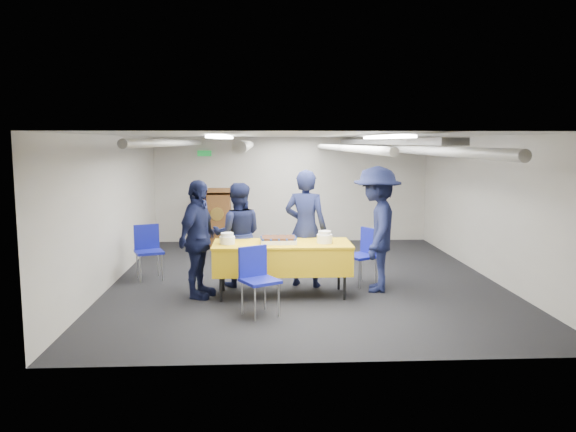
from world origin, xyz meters
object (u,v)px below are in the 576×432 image
object	(u,v)px
sheet_cake	(278,240)
sailor_b	(238,235)
sailor_a	(306,228)
chair_left	(148,246)
chair_near	(257,273)
serving_table	(282,257)
sailor_c	(198,239)
chair_right	(365,250)
sailor_d	(377,229)
podium	(218,217)

from	to	relation	value
sheet_cake	sailor_b	world-z (taller)	sailor_b
sheet_cake	sailor_a	distance (m)	0.70
chair_left	chair_near	bearing A→B (deg)	-48.38
serving_table	sailor_c	size ratio (longest dim) A/B	1.17
chair_right	sailor_b	xyz separation A→B (m)	(-1.96, 0.01, 0.26)
serving_table	chair_right	world-z (taller)	chair_right
sailor_c	sailor_b	bearing A→B (deg)	-20.46
sailor_d	serving_table	bearing A→B (deg)	-68.08
sheet_cake	sailor_a	bearing A→B (deg)	51.50
chair_near	sailor_b	distance (m)	1.51
sailor_c	sheet_cake	bearing A→B (deg)	-68.97
podium	sheet_cake	bearing A→B (deg)	-74.01
serving_table	chair_left	distance (m)	2.40
sailor_b	chair_left	bearing A→B (deg)	-20.49
chair_near	sailor_c	distance (m)	1.21
serving_table	sailor_c	distance (m)	1.22
podium	sailor_a	xyz separation A→B (m)	(1.59, -3.49, 0.28)
sheet_cake	podium	distance (m)	4.20
serving_table	podium	world-z (taller)	podium
sailor_a	podium	bearing A→B (deg)	-45.76
chair_left	sailor_b	size ratio (longest dim) A/B	0.55
serving_table	sailor_d	bearing A→B (deg)	8.44
podium	chair_left	distance (m)	3.05
chair_near	chair_left	size ratio (longest dim) A/B	1.00
sailor_b	sailor_d	world-z (taller)	sailor_d
sailor_a	sailor_c	xyz separation A→B (m)	(-1.57, -0.57, -0.06)
chair_near	chair_right	distance (m)	2.21
sailor_d	chair_right	bearing A→B (deg)	-152.45
sailor_a	sailor_c	distance (m)	1.67
chair_near	chair_left	world-z (taller)	same
serving_table	chair_near	size ratio (longest dim) A/B	2.26
chair_left	sailor_b	world-z (taller)	sailor_b
serving_table	chair_right	distance (m)	1.43
chair_right	sailor_d	xyz separation A→B (m)	(0.10, -0.39, 0.39)
podium	sailor_c	bearing A→B (deg)	-89.73
chair_left	podium	bearing A→B (deg)	72.57
chair_left	sailor_a	bearing A→B (deg)	-13.15
sailor_a	serving_table	bearing A→B (deg)	74.63
podium	sailor_d	size ratio (longest dim) A/B	0.68
sailor_a	sailor_c	size ratio (longest dim) A/B	1.07
sailor_a	sheet_cake	bearing A→B (deg)	71.27
sheet_cake	sailor_d	xyz separation A→B (m)	(1.45, 0.21, 0.11)
sailor_b	sailor_c	world-z (taller)	sailor_c
chair_near	chair_right	size ratio (longest dim) A/B	1.00
chair_near	sailor_c	world-z (taller)	sailor_c
chair_right	sailor_c	bearing A→B (deg)	-165.95
sailor_b	chair_right	bearing A→B (deg)	178.87
serving_table	sailor_a	xyz separation A→B (m)	(0.38, 0.54, 0.33)
chair_near	sailor_a	bearing A→B (deg)	62.12
sheet_cake	podium	size ratio (longest dim) A/B	0.41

